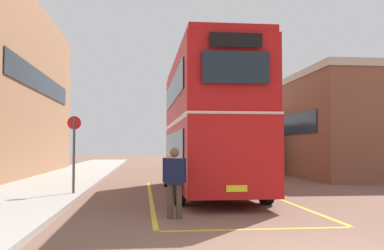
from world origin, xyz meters
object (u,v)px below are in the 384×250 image
(double_decker_bus, at_px, (208,122))
(pedestrian_boarding, at_px, (174,178))
(single_deck_bus, at_px, (232,147))
(bus_stop_sign, at_px, (74,146))

(double_decker_bus, height_order, pedestrian_boarding, double_decker_bus)
(single_deck_bus, distance_m, pedestrian_boarding, 19.80)
(pedestrian_boarding, distance_m, bus_stop_sign, 5.55)
(double_decker_bus, xyz_separation_m, bus_stop_sign, (-4.50, -0.65, -0.86))
(pedestrian_boarding, bearing_deg, double_decker_bus, 73.90)
(double_decker_bus, xyz_separation_m, pedestrian_boarding, (-1.52, -5.28, -1.58))
(double_decker_bus, distance_m, single_deck_bus, 14.32)
(pedestrian_boarding, relative_size, bus_stop_sign, 0.65)
(single_deck_bus, bearing_deg, bus_stop_sign, -119.22)
(double_decker_bus, distance_m, bus_stop_sign, 4.63)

